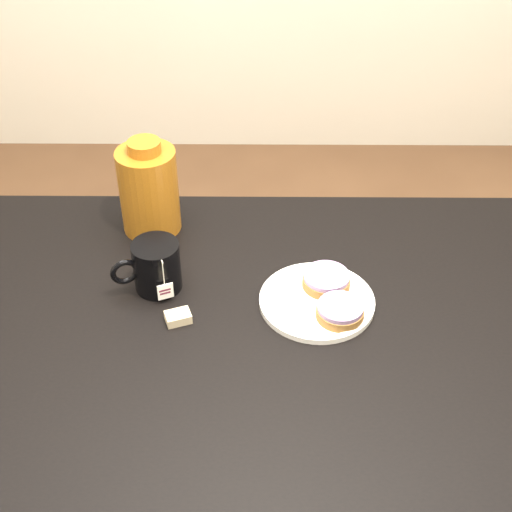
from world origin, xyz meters
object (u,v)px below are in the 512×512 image
Objects in this scene: bagel_front at (340,311)px; bagel_package at (149,189)px; plate at (317,300)px; teabag_pouch at (178,317)px; bagel_back at (326,280)px; mug at (156,266)px; table at (278,372)px.

bagel_package reaches higher than bagel_front.
teabag_pouch reaches higher than plate.
teabag_pouch is 0.31m from bagel_package.
mug reaches higher than bagel_back.
plate is at bearing 10.79° from teabag_pouch.
plate is 0.05m from bagel_back.
bagel_back is 0.80× the size of mug.
bagel_package is (-0.26, 0.33, 0.18)m from table.
bagel_front is (0.04, -0.05, 0.02)m from plate.
mug is 0.11m from teabag_pouch.
table is 6.80× the size of bagel_package.
mug is 3.15× the size of teabag_pouch.
plate is 1.89× the size of bagel_front.
table is 6.54× the size of plate.
mug reaches higher than table.
bagel_back is at bearing 17.75° from teabag_pouch.
bagel_back is at bearing -29.57° from bagel_package.
bagel_front is (0.11, 0.05, 0.11)m from table.
plate is at bearing 52.82° from table.
bagel_package is at bearing 150.43° from bagel_back.
bagel_back is at bearing 55.80° from table.
table is at bearing -54.12° from mug.
bagel_package reaches higher than plate.
table is 0.19m from bagel_back.
table is 9.87× the size of mug.
bagel_back is 0.55× the size of bagel_package.
bagel_back is 2.53× the size of teabag_pouch.
bagel_package is at bearing 142.47° from bagel_front.
bagel_back is (0.02, 0.04, 0.02)m from plate.
table is at bearing -14.37° from teabag_pouch.
mug is at bearing 116.99° from teabag_pouch.
bagel_package is at bearing 144.40° from plate.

